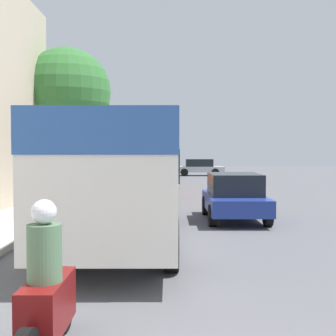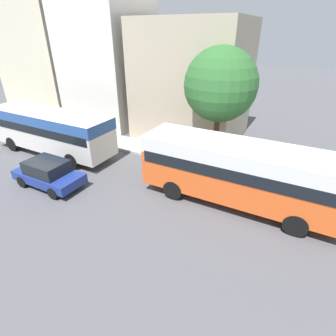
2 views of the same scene
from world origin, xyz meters
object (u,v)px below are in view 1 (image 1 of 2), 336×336
object	(u,v)px
car_crossing	(198,167)
car_far_curb	(233,196)
bus_following	(146,155)
motorcycle_behind_lead	(45,298)
bus_third_in_line	(150,153)
pedestrian_near_curb	(48,178)
bus_lead	(124,164)

from	to	relation	value
car_crossing	car_far_curb	bearing A→B (deg)	-1.30
bus_following	motorcycle_behind_lead	xyz separation A→B (m)	(-0.18, -19.18, -1.29)
bus_third_in_line	car_crossing	xyz separation A→B (m)	(3.99, 4.81, -1.26)
motorcycle_behind_lead	car_crossing	bearing A→B (deg)	83.58
car_crossing	car_far_curb	distance (m)	25.25
pedestrian_near_curb	car_crossing	bearing A→B (deg)	68.40
bus_third_in_line	car_crossing	world-z (taller)	bus_third_in_line
bus_lead	bus_third_in_line	distance (m)	23.77
car_crossing	bus_lead	bearing A→B (deg)	-7.42
motorcycle_behind_lead	car_far_curb	bearing A→B (deg)	71.09
car_far_curb	pedestrian_near_curb	size ratio (longest dim) A/B	2.36
bus_following	car_crossing	world-z (taller)	bus_following
bus_lead	bus_following	bearing A→B (deg)	90.22
bus_lead	pedestrian_near_curb	size ratio (longest dim) A/B	5.68
bus_third_in_line	motorcycle_behind_lead	size ratio (longest dim) A/B	4.32
bus_following	pedestrian_near_curb	bearing A→B (deg)	-136.56
bus_third_in_line	motorcycle_behind_lead	distance (m)	30.34
bus_third_in_line	bus_lead	bearing A→B (deg)	-89.37
bus_lead	pedestrian_near_curb	xyz separation A→B (m)	(-4.11, 8.79, -0.89)
car_crossing	pedestrian_near_curb	size ratio (longest dim) A/B	2.55
car_crossing	bus_third_in_line	bearing A→B (deg)	-39.67
bus_lead	motorcycle_behind_lead	size ratio (longest dim) A/B	4.16
pedestrian_near_curb	motorcycle_behind_lead	bearing A→B (deg)	-75.80
car_crossing	motorcycle_behind_lead	bearing A→B (deg)	-6.42
motorcycle_behind_lead	bus_following	bearing A→B (deg)	89.46
car_far_curb	pedestrian_near_curb	distance (m)	9.09
motorcycle_behind_lead	pedestrian_near_curb	xyz separation A→B (m)	(-3.88, 15.33, 0.31)
bus_following	car_crossing	bearing A→B (deg)	76.69
bus_following	car_far_curb	size ratio (longest dim) A/B	2.37
bus_third_in_line	motorcycle_behind_lead	bearing A→B (deg)	-89.94
bus_third_in_line	pedestrian_near_curb	bearing A→B (deg)	-104.40
bus_following	pedestrian_near_curb	xyz separation A→B (m)	(-4.06, -3.85, -0.99)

